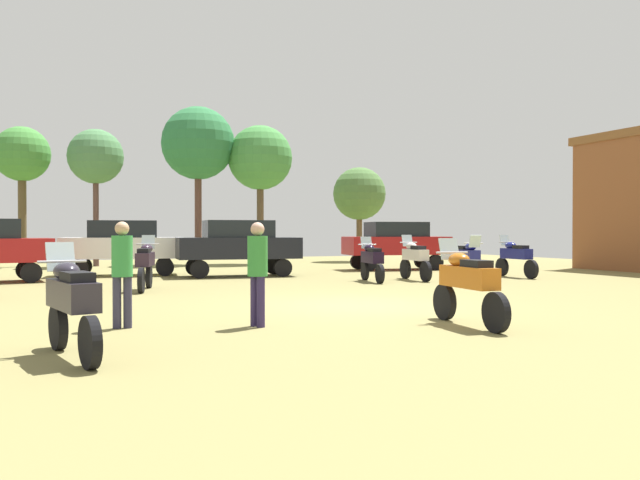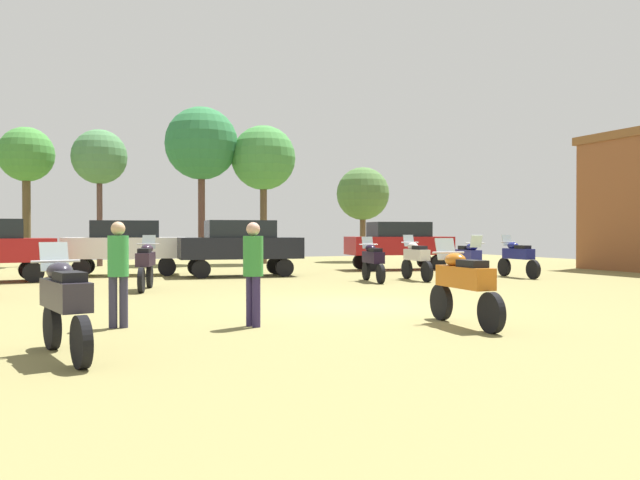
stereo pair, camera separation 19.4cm
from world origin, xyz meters
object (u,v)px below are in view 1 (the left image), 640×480
(motorcycle_7, at_px, (415,258))
(car_5, at_px, (123,243))
(tree_6, at_px, (22,156))
(motorcycle_5, at_px, (468,283))
(motorcycle_8, at_px, (72,302))
(motorcycle_2, at_px, (467,259))
(motorcycle_3, at_px, (516,256))
(tree_7, at_px, (198,144))
(person_1, at_px, (258,266))
(car_4, at_px, (238,244))
(tree_1, at_px, (96,158))
(car_3, at_px, (396,242))
(person_2, at_px, (122,266))
(motorcycle_1, at_px, (145,263))
(motorcycle_9, at_px, (372,260))
(tree_3, at_px, (359,194))
(tree_4, at_px, (260,159))

(motorcycle_7, relative_size, car_5, 0.48)
(car_5, xyz_separation_m, tree_6, (-3.59, 7.86, 3.85))
(motorcycle_5, relative_size, motorcycle_8, 1.07)
(motorcycle_2, xyz_separation_m, motorcycle_3, (2.74, 0.99, -0.00))
(tree_6, xyz_separation_m, tree_7, (7.90, -0.65, 0.88))
(person_1, bearing_deg, car_4, -34.77)
(car_4, xyz_separation_m, tree_7, (0.57, 9.26, 4.73))
(tree_1, distance_m, tree_7, 4.87)
(car_5, bearing_deg, car_3, -84.99)
(car_4, bearing_deg, person_2, 160.91)
(motorcycle_1, distance_m, tree_1, 14.21)
(car_5, bearing_deg, car_4, -110.30)
(motorcycle_2, distance_m, car_5, 12.24)
(motorcycle_3, xyz_separation_m, car_3, (-1.57, 5.65, 0.44))
(motorcycle_1, xyz_separation_m, car_4, (3.85, 4.46, 0.43))
(motorcycle_3, bearing_deg, motorcycle_1, -176.44)
(person_2, bearing_deg, motorcycle_9, 48.64)
(motorcycle_3, distance_m, person_1, 14.24)
(motorcycle_5, relative_size, tree_1, 0.36)
(car_3, xyz_separation_m, tree_3, (2.03, 7.62, 2.45))
(car_4, xyz_separation_m, tree_1, (-4.21, 9.09, 3.84))
(motorcycle_2, relative_size, person_1, 1.25)
(person_1, xyz_separation_m, tree_6, (-4.27, 22.02, 3.99))
(motorcycle_7, height_order, tree_3, tree_3)
(motorcycle_2, relative_size, motorcycle_7, 1.01)
(motorcycle_7, height_order, tree_1, tree_1)
(motorcycle_8, distance_m, car_5, 16.05)
(motorcycle_9, bearing_deg, motorcycle_7, 10.17)
(tree_3, bearing_deg, tree_1, 179.65)
(motorcycle_7, distance_m, motorcycle_9, 1.61)
(person_2, bearing_deg, tree_1, 94.97)
(motorcycle_5, relative_size, tree_4, 0.33)
(motorcycle_7, bearing_deg, motorcycle_8, -133.05)
(motorcycle_7, xyz_separation_m, motorcycle_8, (-10.90, -9.77, -0.01))
(motorcycle_7, distance_m, tree_1, 16.54)
(car_4, distance_m, tree_7, 10.41)
(motorcycle_2, bearing_deg, tree_7, -56.58)
(car_5, height_order, tree_3, tree_3)
(car_4, relative_size, tree_6, 0.70)
(car_4, distance_m, tree_6, 12.91)
(person_1, relative_size, tree_6, 0.28)
(motorcycle_5, xyz_separation_m, motorcycle_7, (4.59, 9.33, -0.00))
(motorcycle_2, bearing_deg, motorcycle_8, 47.94)
(motorcycle_7, distance_m, car_3, 5.96)
(car_5, bearing_deg, person_2, -177.63)
(motorcycle_7, xyz_separation_m, tree_7, (-4.29, 13.32, 5.17))
(person_1, bearing_deg, tree_6, -9.62)
(tree_1, height_order, tree_4, tree_4)
(tree_3, bearing_deg, motorcycle_3, -91.96)
(car_5, bearing_deg, motorcycle_8, -179.77)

